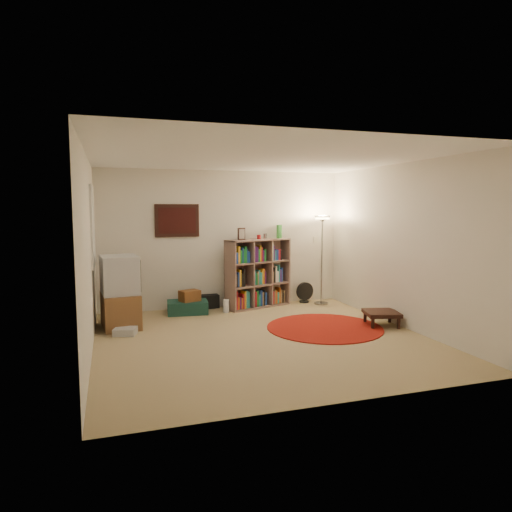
{
  "coord_description": "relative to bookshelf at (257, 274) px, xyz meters",
  "views": [
    {
      "loc": [
        -1.99,
        -5.91,
        1.82
      ],
      "look_at": [
        0.1,
        0.6,
        1.1
      ],
      "focal_mm": 32.0,
      "sensor_mm": 36.0,
      "label": 1
    }
  ],
  "objects": [
    {
      "name": "floor_fan",
      "position": [
        1.0,
        0.09,
        -0.41
      ],
      "size": [
        0.35,
        0.21,
        0.4
      ],
      "rotation": [
        0.0,
        0.0,
        0.17
      ],
      "color": "black",
      "rests_on": "ground"
    },
    {
      "name": "wicker_basket",
      "position": [
        -1.27,
        -0.15,
        -0.29
      ],
      "size": [
        0.39,
        0.33,
        0.19
      ],
      "rotation": [
        0.0,
        0.0,
        0.36
      ],
      "color": "brown",
      "rests_on": "suitcase"
    },
    {
      "name": "paper_towel",
      "position": [
        -0.65,
        -0.26,
        -0.49
      ],
      "size": [
        0.13,
        0.13,
        0.23
      ],
      "rotation": [
        0.0,
        0.0,
        -0.26
      ],
      "color": "white",
      "rests_on": "ground"
    },
    {
      "name": "suitcase",
      "position": [
        -1.31,
        -0.13,
        -0.5
      ],
      "size": [
        0.72,
        0.51,
        0.22
      ],
      "rotation": [
        0.0,
        0.0,
        -0.1
      ],
      "color": "#14392F",
      "rests_on": "ground"
    },
    {
      "name": "room",
      "position": [
        -0.62,
        -1.92,
        0.65
      ],
      "size": [
        4.54,
        4.54,
        2.54
      ],
      "color": "#9B845B",
      "rests_on": "ground"
    },
    {
      "name": "bookshelf",
      "position": [
        0.0,
        0.0,
        0.0
      ],
      "size": [
        1.3,
        0.74,
        1.51
      ],
      "rotation": [
        0.0,
        0.0,
        0.33
      ],
      "color": "#7C5C53",
      "rests_on": "ground"
    },
    {
      "name": "red_rug",
      "position": [
        0.52,
        -1.73,
        -0.6
      ],
      "size": [
        1.76,
        1.76,
        0.02
      ],
      "color": "maroon",
      "rests_on": "ground"
    },
    {
      "name": "tv_stand",
      "position": [
        -2.43,
        -0.72,
        -0.08
      ],
      "size": [
        0.61,
        0.81,
        1.1
      ],
      "rotation": [
        0.0,
        0.0,
        0.11
      ],
      "color": "brown",
      "rests_on": "ground"
    },
    {
      "name": "duffel_bag",
      "position": [
        -0.87,
        0.23,
        -0.49
      ],
      "size": [
        0.37,
        0.32,
        0.24
      ],
      "rotation": [
        0.0,
        0.0,
        0.08
      ],
      "color": "black",
      "rests_on": "ground"
    },
    {
      "name": "floor_lamp",
      "position": [
        1.24,
        -0.13,
        0.79
      ],
      "size": [
        0.35,
        0.35,
        1.68
      ],
      "rotation": [
        0.0,
        0.0,
        -0.07
      ],
      "color": "gray",
      "rests_on": "ground"
    },
    {
      "name": "dvd_box",
      "position": [
        -2.39,
        -1.2,
        -0.56
      ],
      "size": [
        0.37,
        0.33,
        0.1
      ],
      "rotation": [
        0.0,
        0.0,
        -0.29
      ],
      "color": "#BABABF",
      "rests_on": "ground"
    },
    {
      "name": "side_table",
      "position": [
        1.42,
        -1.88,
        -0.42
      ],
      "size": [
        0.61,
        0.61,
        0.23
      ],
      "rotation": [
        0.0,
        0.0,
        -0.26
      ],
      "color": "black",
      "rests_on": "ground"
    }
  ]
}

